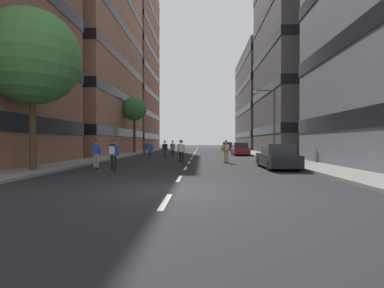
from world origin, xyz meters
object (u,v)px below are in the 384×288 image
at_px(parked_car_far, 227,147).
at_px(skater_1, 112,150).
at_px(parked_car_near, 240,149).
at_px(skater_6, 96,153).
at_px(skater_3, 113,154).
at_px(skater_5, 165,148).
at_px(skater_4, 173,147).
at_px(skater_9, 181,151).
at_px(skater_7, 144,148).
at_px(skater_0, 150,149).
at_px(skater_2, 226,150).
at_px(parked_car_mid, 277,157).
at_px(street_tree_mid, 134,109).
at_px(street_tree_near, 32,57).
at_px(skater_8, 180,149).
at_px(streetlamp_right, 270,116).

distance_m(parked_car_far, skater_1, 33.49).
bearing_deg(parked_car_near, skater_6, -121.92).
xyz_separation_m(skater_3, skater_5, (1.09, 13.14, -0.03)).
relative_size(parked_car_far, skater_4, 2.47).
bearing_deg(skater_9, skater_7, 117.14).
distance_m(skater_0, skater_2, 7.57).
relative_size(parked_car_mid, skater_2, 2.47).
relative_size(skater_0, skater_4, 1.00).
bearing_deg(skater_4, street_tree_mid, 128.77).
relative_size(street_tree_near, skater_3, 4.89).
xyz_separation_m(skater_5, skater_9, (2.12, -6.93, 0.00)).
height_order(street_tree_near, skater_4, street_tree_near).
distance_m(parked_car_mid, skater_7, 16.33).
distance_m(street_tree_mid, skater_5, 13.39).
distance_m(skater_0, skater_7, 4.25).
xyz_separation_m(skater_4, skater_7, (-2.79, -1.74, 0.00)).
height_order(skater_1, skater_6, same).
height_order(parked_car_near, skater_8, skater_8).
height_order(skater_2, skater_5, same).
xyz_separation_m(skater_4, skater_9, (1.70, -10.50, -0.03)).
bearing_deg(parked_car_far, skater_0, -108.90).
bearing_deg(skater_8, parked_car_far, 76.65).
distance_m(skater_2, skater_8, 5.09).
height_order(streetlamp_right, skater_9, streetlamp_right).
xyz_separation_m(parked_car_mid, skater_6, (-11.08, -0.42, 0.29)).
bearing_deg(parked_car_near, parked_car_far, 90.00).
relative_size(streetlamp_right, skater_8, 3.65).
relative_size(skater_6, skater_7, 1.00).
bearing_deg(street_tree_mid, skater_6, -82.82).
bearing_deg(skater_3, skater_4, 84.86).
bearing_deg(street_tree_near, skater_0, 67.25).
bearing_deg(street_tree_near, street_tree_mid, 90.00).
relative_size(parked_car_mid, skater_5, 2.47).
bearing_deg(parked_car_far, skater_9, -100.86).
bearing_deg(skater_8, skater_2, -41.39).
relative_size(street_tree_near, streetlamp_right, 1.34).
bearing_deg(skater_2, street_tree_mid, 123.26).
relative_size(parked_car_mid, skater_8, 2.47).
bearing_deg(parked_car_mid, skater_8, 129.29).
xyz_separation_m(parked_car_far, skater_2, (-2.74, -31.00, 0.32)).
xyz_separation_m(parked_car_mid, streetlamp_right, (1.93, 10.10, 3.44)).
xyz_separation_m(streetlamp_right, skater_1, (-13.45, -5.90, -3.15)).
bearing_deg(street_tree_mid, skater_0, -71.27).
bearing_deg(parked_car_mid, skater_4, 119.07).
height_order(parked_car_mid, skater_6, skater_6).
relative_size(parked_car_far, skater_0, 2.47).
relative_size(street_tree_mid, skater_9, 4.31).
distance_m(skater_5, skater_9, 7.25).
bearing_deg(skater_0, street_tree_near, -112.75).
xyz_separation_m(skater_0, skater_5, (1.09, 2.22, 0.00)).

